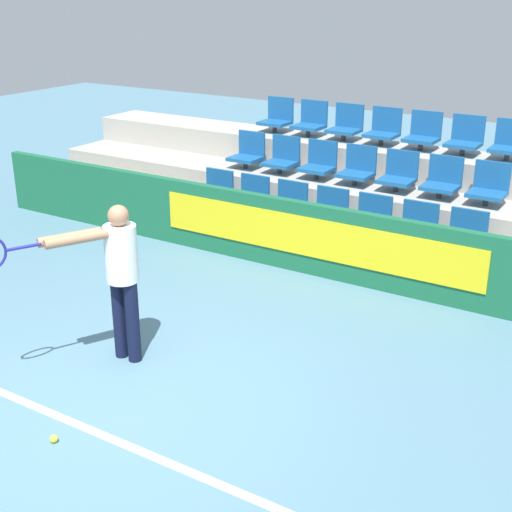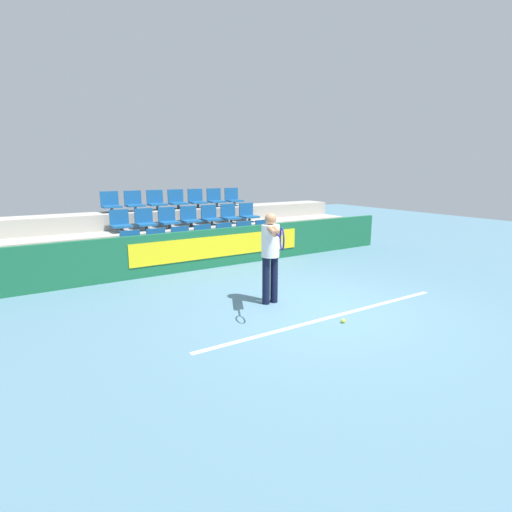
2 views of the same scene
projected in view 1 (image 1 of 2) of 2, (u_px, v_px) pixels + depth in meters
name	position (u px, v px, depth m)	size (l,w,h in m)	color
ground_plane	(111.00, 405.00, 6.20)	(30.00, 30.00, 0.00)	slate
court_baseline	(81.00, 426.00, 5.91)	(4.78, 0.08, 0.01)	white
barrier_wall	(306.00, 238.00, 8.86)	(10.47, 0.14, 0.91)	#19603D
bleacher_tier_front	(323.00, 245.00, 9.37)	(10.07, 0.87, 0.40)	#ADA89E
bleacher_tier_middle	(352.00, 213.00, 9.98)	(10.07, 0.87, 0.80)	#ADA89E
bleacher_tier_back	(377.00, 185.00, 10.59)	(10.07, 0.87, 1.19)	#ADA89E
stadium_chair_0	(216.00, 192.00, 10.19)	(0.45, 0.41, 0.53)	#333333
stadium_chair_1	(251.00, 198.00, 9.89)	(0.45, 0.41, 0.53)	#333333
stadium_chair_2	(289.00, 205.00, 9.60)	(0.45, 0.41, 0.53)	#333333
stadium_chair_3	(329.00, 212.00, 9.30)	(0.45, 0.41, 0.53)	#333333
stadium_chair_4	(371.00, 219.00, 9.01)	(0.45, 0.41, 0.53)	#333333
stadium_chair_5	(417.00, 228.00, 8.71)	(0.45, 0.41, 0.53)	#333333
stadium_chair_6	(465.00, 236.00, 8.42)	(0.45, 0.41, 0.53)	#333333
stadium_chair_7	(248.00, 153.00, 10.73)	(0.45, 0.41, 0.53)	#333333
stadium_chair_8	(282.00, 157.00, 10.43)	(0.45, 0.41, 0.53)	#333333
stadium_chair_9	(319.00, 163.00, 10.14)	(0.45, 0.41, 0.53)	#333333
stadium_chair_10	(358.00, 168.00, 9.84)	(0.45, 0.41, 0.53)	#333333
stadium_chair_11	(399.00, 174.00, 9.55)	(0.45, 0.41, 0.53)	#333333
stadium_chair_12	(442.00, 180.00, 9.26)	(0.45, 0.41, 0.53)	#333333
stadium_chair_13	(489.00, 187.00, 8.96)	(0.45, 0.41, 0.53)	#333333
stadium_chair_14	(277.00, 117.00, 11.27)	(0.45, 0.41, 0.53)	#333333
stadium_chair_15	(311.00, 121.00, 10.97)	(0.45, 0.41, 0.53)	#333333
stadium_chair_16	(346.00, 125.00, 10.68)	(0.45, 0.41, 0.53)	#333333
stadium_chair_17	(384.00, 129.00, 10.39)	(0.45, 0.41, 0.53)	#333333
stadium_chair_18	(423.00, 133.00, 10.09)	(0.45, 0.41, 0.53)	#333333
stadium_chair_19	(465.00, 138.00, 9.80)	(0.45, 0.41, 0.53)	#333333
stadium_chair_20	(510.00, 143.00, 9.50)	(0.45, 0.41, 0.53)	#333333
tennis_player	(115.00, 269.00, 6.60)	(0.76, 1.34, 1.56)	black
tennis_ball	(54.00, 439.00, 5.70)	(0.07, 0.07, 0.07)	#CCDB33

